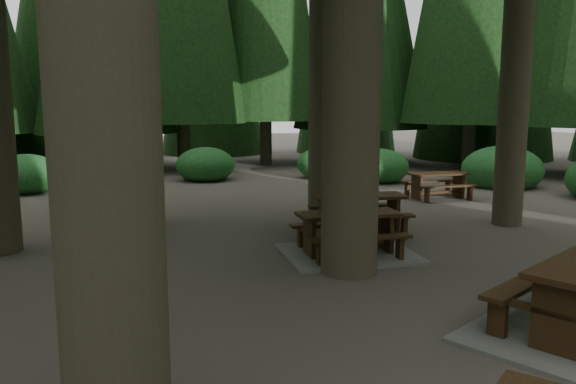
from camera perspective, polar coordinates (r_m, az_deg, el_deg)
name	(u,v)px	position (r m, az deg, el deg)	size (l,w,h in m)	color
ground	(305,282)	(8.03, 1.73, -9.12)	(80.00, 80.00, 0.00)	#4E483F
picnic_table_c	(348,241)	(9.40, 6.13, -4.98)	(2.36, 2.04, 0.73)	gray
picnic_table_d	(438,181)	(15.53, 15.01, 1.05)	(1.70, 1.42, 0.69)	black
picnic_table_f	(359,208)	(10.97, 7.23, -1.59)	(2.01, 1.75, 0.76)	black
shrub_ring	(327,238)	(8.86, 3.98, -4.72)	(23.86, 24.64, 1.49)	#1D5520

